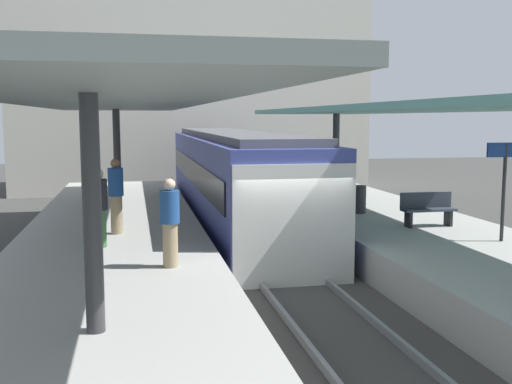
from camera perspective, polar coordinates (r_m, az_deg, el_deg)
name	(u,v)px	position (r m, az deg, el deg)	size (l,w,h in m)	color
ground_plane	(286,287)	(13.57, 2.86, -8.98)	(80.00, 80.00, 0.00)	#383835
platform_left	(111,274)	(13.05, -13.65, -7.55)	(4.40, 28.00, 1.00)	#9E9E99
platform_right	(443,257)	(14.84, 17.32, -5.92)	(4.40, 28.00, 1.00)	#9E9E99
track_ballast	(286,282)	(13.55, 2.87, -8.58)	(3.20, 28.00, 0.20)	#423F3D
rail_near_side	(254,277)	(13.35, -0.15, -8.05)	(0.08, 28.00, 0.14)	slate
rail_far_side	(317,273)	(13.69, 5.82, -7.69)	(0.08, 28.00, 0.14)	slate
commuter_train	(233,178)	(20.27, -2.24, 1.31)	(2.78, 16.03, 3.10)	#38428C
canopy_left	(108,103)	(14.05, -13.88, 8.25)	(4.18, 21.00, 3.21)	#333335
canopy_right	(420,110)	(15.72, 15.30, 7.57)	(4.18, 21.00, 3.07)	#333335
platform_bench	(428,208)	(15.92, 16.00, -1.48)	(1.40, 0.41, 0.86)	black
platform_sign	(505,169)	(14.37, 22.58, 2.03)	(0.90, 0.08, 2.21)	#262628
litter_bin	(358,199)	(17.69, 9.71, -0.68)	(0.44, 0.44, 0.80)	#2D2D30
passenger_near_bench	(116,195)	(14.59, -13.17, -0.26)	(0.36, 0.36, 1.80)	#998460
passenger_mid_platform	(170,221)	(11.15, -8.18, -2.79)	(0.36, 0.36, 1.65)	#998460
passenger_far_end	(99,207)	(13.17, -14.69, -1.37)	(0.36, 0.36, 1.68)	#386B3D
station_building_backdrop	(191,85)	(32.83, -6.21, 10.04)	(18.00, 6.00, 11.00)	beige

